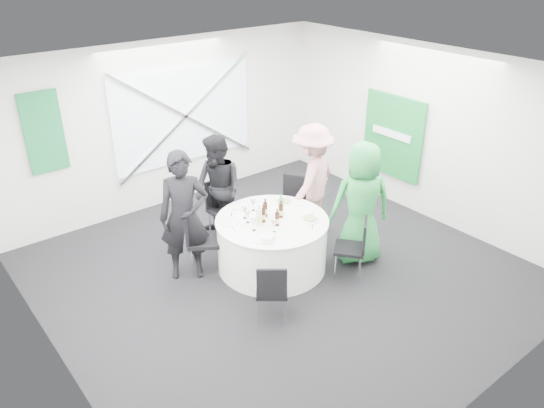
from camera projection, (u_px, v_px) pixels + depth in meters
floor at (281, 272)px, 7.44m from camera, size 6.00×6.00×0.00m
ceiling at (283, 73)px, 6.18m from camera, size 6.00×6.00×0.00m
wall_back at (168, 124)px, 8.90m from camera, size 6.00×0.00×6.00m
wall_front at (496, 290)px, 4.72m from camera, size 6.00×0.00×6.00m
wall_left at (44, 262)px, 5.14m from camera, size 0.00×6.00×6.00m
wall_right at (426, 133)px, 8.49m from camera, size 0.00×6.00×6.00m
window_panel at (184, 116)px, 8.99m from camera, size 2.60×0.03×1.60m
window_brace_a at (185, 116)px, 8.97m from camera, size 2.63×0.05×1.84m
window_brace_b at (185, 116)px, 8.97m from camera, size 2.63×0.05×1.84m
green_banner at (44, 133)px, 7.61m from camera, size 0.55×0.04×1.20m
green_sign at (393, 136)px, 8.96m from camera, size 0.05×1.20×1.40m
banquet_table at (272, 243)px, 7.41m from camera, size 1.56×1.56×0.76m
chair_back at (221, 204)px, 8.17m from camera, size 0.42×0.43×0.91m
chair_back_left at (197, 234)px, 7.24m from camera, size 0.63×0.62×0.99m
chair_back_right at (294, 201)px, 8.19m from camera, size 0.60×0.59×0.95m
chair_front_right at (356, 244)px, 7.15m from camera, size 0.56×0.56×0.87m
chair_front_left at (272, 289)px, 6.29m from camera, size 0.53×0.53×0.82m
person_man_back_left at (184, 216)px, 7.01m from camera, size 0.79×0.71×1.82m
person_man_back at (218, 190)px, 7.91m from camera, size 0.54×0.86×1.68m
person_woman_pink at (312, 180)px, 8.12m from camera, size 1.26×0.90×1.77m
person_woman_green at (361, 204)px, 7.38m from camera, size 1.04×0.92×1.79m
plate_back at (241, 206)px, 7.59m from camera, size 0.28×0.28×0.01m
plate_back_left at (229, 222)px, 7.17m from camera, size 0.29×0.29×0.01m
plate_back_right at (285, 201)px, 7.70m from camera, size 0.25×0.25×0.04m
plate_front_right at (310, 219)px, 7.23m from camera, size 0.29×0.29×0.04m
plate_front_left at (261, 239)px, 6.75m from camera, size 0.25×0.25×0.01m
napkin at (268, 237)px, 6.73m from camera, size 0.23×0.21×0.05m
beer_bottle_a at (263, 215)px, 7.14m from camera, size 0.06×0.06×0.26m
beer_bottle_b at (265, 210)px, 7.28m from camera, size 0.06×0.06×0.27m
beer_bottle_c at (281, 211)px, 7.26m from camera, size 0.06×0.06×0.25m
beer_bottle_d at (277, 219)px, 7.05m from camera, size 0.06×0.06×0.24m
green_water_bottle at (281, 207)px, 7.33m from camera, size 0.08×0.08×0.30m
clear_water_bottle at (259, 217)px, 7.06m from camera, size 0.08×0.08×0.30m
wine_glass_a at (244, 210)px, 7.22m from camera, size 0.07×0.07×0.17m
wine_glass_b at (248, 214)px, 7.11m from camera, size 0.07×0.07×0.17m
wine_glass_c at (254, 222)px, 6.92m from camera, size 0.07×0.07×0.17m
wine_glass_d at (253, 202)px, 7.43m from camera, size 0.07×0.07×0.17m
wine_glass_e at (274, 224)px, 6.88m from camera, size 0.07×0.07×0.17m
fork_a at (257, 202)px, 7.71m from camera, size 0.15×0.02×0.01m
knife_a at (237, 209)px, 7.50m from camera, size 0.15×0.02×0.01m
fork_b at (312, 227)px, 7.05m from camera, size 0.11×0.12×0.01m
knife_b at (313, 215)px, 7.34m from camera, size 0.12×0.12×0.01m
fork_c at (299, 206)px, 7.61m from camera, size 0.08×0.14×0.01m
knife_c at (277, 201)px, 7.75m from camera, size 0.08×0.14×0.01m
fork_d at (232, 215)px, 7.35m from camera, size 0.10×0.13×0.01m
knife_d at (234, 229)px, 6.99m from camera, size 0.08×0.14×0.01m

